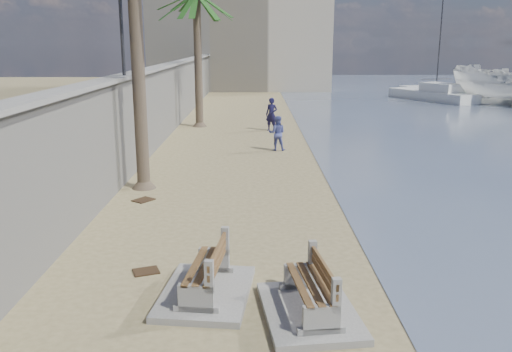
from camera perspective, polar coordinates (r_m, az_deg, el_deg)
name	(u,v)px	position (r m, az deg, el deg)	size (l,w,h in m)	color
seawall	(162,103)	(27.81, -9.90, 7.53)	(0.45, 70.00, 3.50)	gray
wall_cap	(160,67)	(27.68, -10.06, 11.23)	(0.80, 70.00, 0.12)	gray
end_building	(240,20)	(59.32, -1.65, 16.06)	(18.00, 12.00, 14.00)	#B7AA93
bench_near	(206,275)	(10.49, -5.31, -10.31)	(1.87, 2.54, 1.00)	gray
bench_far	(310,293)	(9.81, 5.69, -12.15)	(1.86, 2.51, 0.97)	gray
person_a	(272,112)	(29.81, 1.65, 6.76)	(0.75, 0.51, 2.07)	#171439
person_b	(277,131)	(24.27, 2.24, 4.71)	(0.83, 0.65, 1.73)	#495097
yacht_far	(432,96)	(48.22, 18.03, 7.99)	(8.22, 2.30, 1.50)	silver
sailboat_west	(436,88)	(57.51, 18.44, 8.76)	(7.61, 4.40, 9.24)	silver
debris_c	(143,200)	(17.02, -11.76, -2.48)	(0.60, 0.48, 0.03)	#382616
debris_d	(146,271)	(11.86, -11.49, -9.80)	(0.53, 0.42, 0.03)	#382616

